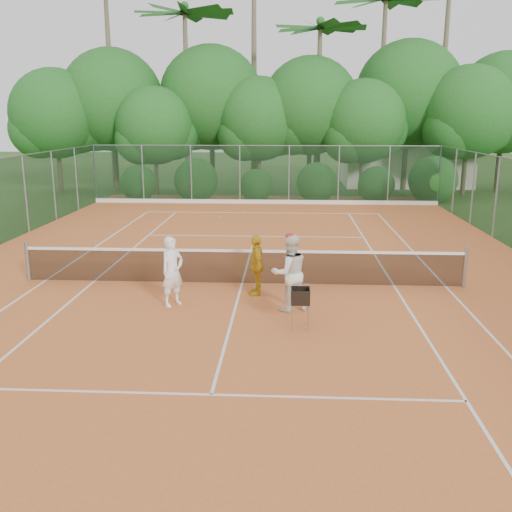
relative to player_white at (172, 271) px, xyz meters
The scene contains 14 objects.
ground 2.56m from the player_white, 51.21° to the left, with size 120.00×120.00×0.00m, color #28491A.
clay_court 2.56m from the player_white, 51.21° to the left, with size 18.00×36.00×0.02m, color #D36A30.
club_building 27.94m from the player_white, 67.90° to the left, with size 8.00×5.00×3.00m, color beige.
tennis_net 2.43m from the player_white, 51.21° to the left, with size 11.97×0.10×1.10m.
player_white is the anchor object (origin of this frame).
player_center_grp 2.80m from the player_white, ahead, with size 1.07×0.96×1.85m.
player_yellow 2.18m from the player_white, 26.29° to the left, with size 0.91×0.38×1.55m, color gold.
ball_hopper 3.32m from the player_white, 24.42° to the right, with size 0.39×0.39×0.88m.
stray_ball_a 14.28m from the player_white, 87.49° to the left, with size 0.07×0.07×0.07m, color #B7CD2F.
stray_ball_b 12.30m from the player_white, 91.60° to the left, with size 0.07×0.07×0.07m, color yellow.
stray_ball_c 13.61m from the player_white, 72.40° to the left, with size 0.07×0.07×0.07m, color #BAD030.
court_markings 2.55m from the player_white, 51.21° to the left, with size 11.03×23.83×0.01m.
fence_back 16.96m from the player_white, 84.88° to the left, with size 18.07×0.07×3.00m.
tropical_treeline 22.70m from the player_white, 82.41° to the left, with size 32.10×8.49×15.03m.
Camera 1 is at (1.20, -14.87, 4.44)m, focal length 40.00 mm.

